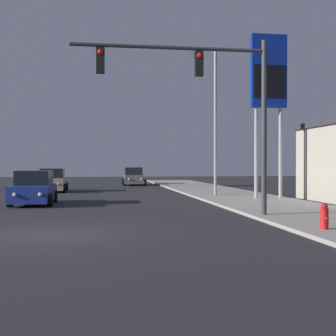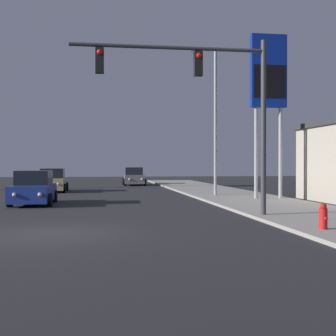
% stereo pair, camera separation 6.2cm
% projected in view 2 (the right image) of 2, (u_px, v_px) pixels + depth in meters
% --- Properties ---
extents(ground_plane, '(120.00, 120.00, 0.00)m').
position_uv_depth(ground_plane, '(49.00, 234.00, 13.39)').
color(ground_plane, '#28282B').
extents(sidewalk_right, '(5.00, 60.00, 0.12)m').
position_uv_depth(sidewalk_right, '(253.00, 201.00, 24.67)').
color(sidewalk_right, '#9E998E').
rests_on(sidewalk_right, ground).
extents(car_tan, '(2.04, 4.31, 1.68)m').
position_uv_depth(car_tan, '(53.00, 181.00, 33.73)').
color(car_tan, tan).
rests_on(car_tan, ground).
extents(car_grey, '(2.04, 4.34, 1.68)m').
position_uv_depth(car_grey, '(134.00, 177.00, 44.16)').
color(car_grey, slate).
rests_on(car_grey, ground).
extents(car_blue, '(2.04, 4.33, 1.68)m').
position_uv_depth(car_blue, '(34.00, 189.00, 23.15)').
color(car_blue, navy).
rests_on(car_blue, ground).
extents(traffic_light_mast, '(7.22, 0.36, 6.50)m').
position_uv_depth(traffic_light_mast, '(210.00, 90.00, 17.11)').
color(traffic_light_mast, '#38383D').
rests_on(traffic_light_mast, sidewalk_right).
extents(street_lamp, '(1.74, 0.24, 9.00)m').
position_uv_depth(street_lamp, '(213.00, 113.00, 28.53)').
color(street_lamp, '#99999E').
rests_on(street_lamp, sidewalk_right).
extents(gas_station_sign, '(2.00, 0.42, 9.00)m').
position_uv_depth(gas_station_sign, '(268.00, 80.00, 25.68)').
color(gas_station_sign, '#99999E').
rests_on(gas_station_sign, sidewalk_right).
extents(fire_hydrant, '(0.24, 0.34, 0.76)m').
position_uv_depth(fire_hydrant, '(323.00, 216.00, 13.54)').
color(fire_hydrant, red).
rests_on(fire_hydrant, sidewalk_right).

